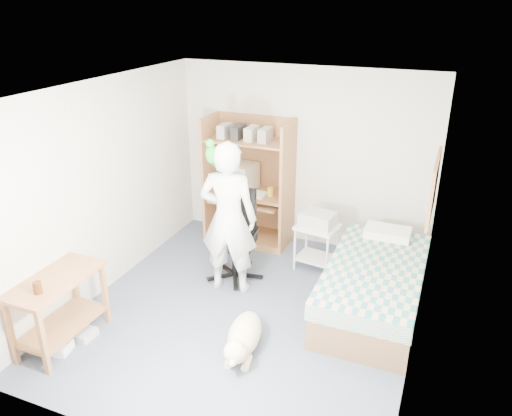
% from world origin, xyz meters
% --- Properties ---
extents(floor, '(4.00, 4.00, 0.00)m').
position_xyz_m(floor, '(0.00, 0.00, 0.00)').
color(floor, '#464E5F').
rests_on(floor, ground).
extents(wall_back, '(3.60, 0.02, 2.50)m').
position_xyz_m(wall_back, '(0.00, 2.00, 1.25)').
color(wall_back, beige).
rests_on(wall_back, floor).
extents(wall_right, '(0.02, 4.00, 2.50)m').
position_xyz_m(wall_right, '(1.80, 0.00, 1.25)').
color(wall_right, beige).
rests_on(wall_right, floor).
extents(wall_left, '(0.02, 4.00, 2.50)m').
position_xyz_m(wall_left, '(-1.80, 0.00, 1.25)').
color(wall_left, beige).
rests_on(wall_left, floor).
extents(ceiling, '(3.60, 4.00, 0.02)m').
position_xyz_m(ceiling, '(0.00, 0.00, 2.50)').
color(ceiling, white).
rests_on(ceiling, wall_back).
extents(computer_hutch, '(1.20, 0.63, 1.80)m').
position_xyz_m(computer_hutch, '(-0.70, 1.74, 0.82)').
color(computer_hutch, brown).
rests_on(computer_hutch, floor).
extents(bed, '(1.02, 2.02, 0.66)m').
position_xyz_m(bed, '(1.30, 0.62, 0.29)').
color(bed, brown).
rests_on(bed, floor).
extents(side_desk, '(0.50, 1.00, 0.75)m').
position_xyz_m(side_desk, '(-1.55, -1.20, 0.49)').
color(side_desk, brown).
rests_on(side_desk, floor).
extents(corkboard, '(0.04, 0.94, 0.66)m').
position_xyz_m(corkboard, '(1.77, 0.90, 1.45)').
color(corkboard, olive).
rests_on(corkboard, wall_right).
extents(office_chair, '(0.63, 0.63, 1.12)m').
position_xyz_m(office_chair, '(-0.46, 0.70, 0.40)').
color(office_chair, black).
rests_on(office_chair, floor).
extents(person, '(0.74, 0.54, 1.86)m').
position_xyz_m(person, '(-0.40, 0.39, 0.93)').
color(person, white).
rests_on(person, floor).
extents(parrot, '(0.14, 0.24, 0.38)m').
position_xyz_m(parrot, '(-0.60, 0.41, 1.70)').
color(parrot, '#15941F').
rests_on(parrot, person).
extents(dog, '(0.44, 1.00, 0.38)m').
position_xyz_m(dog, '(0.23, -0.63, 0.16)').
color(dog, beige).
rests_on(dog, floor).
extents(printer_cart, '(0.57, 0.48, 0.62)m').
position_xyz_m(printer_cart, '(0.44, 1.25, 0.41)').
color(printer_cart, silver).
rests_on(printer_cart, floor).
extents(printer, '(0.46, 0.38, 0.18)m').
position_xyz_m(printer, '(0.44, 1.25, 0.71)').
color(printer, '#A4A49F').
rests_on(printer, printer_cart).
extents(crt_monitor, '(0.44, 0.46, 0.37)m').
position_xyz_m(crt_monitor, '(-0.84, 1.75, 0.95)').
color(crt_monitor, beige).
rests_on(crt_monitor, computer_hutch).
extents(keyboard, '(0.46, 0.19, 0.03)m').
position_xyz_m(keyboard, '(-0.74, 1.58, 0.67)').
color(keyboard, beige).
rests_on(keyboard, computer_hutch).
extents(pencil_cup, '(0.08, 0.08, 0.12)m').
position_xyz_m(pencil_cup, '(-0.35, 1.65, 0.82)').
color(pencil_cup, yellow).
rests_on(pencil_cup, computer_hutch).
extents(drink_glass, '(0.08, 0.08, 0.12)m').
position_xyz_m(drink_glass, '(-1.50, -1.46, 0.81)').
color(drink_glass, '#44220B').
rests_on(drink_glass, side_desk).
extents(floor_box_a, '(0.28, 0.24, 0.10)m').
position_xyz_m(floor_box_a, '(-1.50, -1.36, 0.05)').
color(floor_box_a, white).
rests_on(floor_box_a, floor).
extents(floor_box_b, '(0.19, 0.23, 0.08)m').
position_xyz_m(floor_box_b, '(-1.39, -1.08, 0.04)').
color(floor_box_b, '#B0B1AC').
rests_on(floor_box_b, floor).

